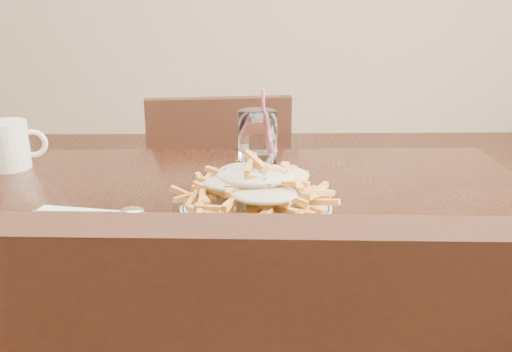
{
  "coord_description": "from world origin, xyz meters",
  "views": [
    {
      "loc": [
        0.05,
        -0.91,
        1.12
      ],
      "look_at": [
        0.06,
        -0.01,
        0.82
      ],
      "focal_mm": 40.0,
      "sensor_mm": 36.0,
      "label": 1
    }
  ],
  "objects_px": {
    "chair_far": "(219,212)",
    "coffee_mug": "(8,145)",
    "fries_plate": "(256,210)",
    "water_glass": "(258,146)",
    "loaded_fries": "(256,183)",
    "table": "(222,254)"
  },
  "relations": [
    {
      "from": "chair_far",
      "to": "coffee_mug",
      "type": "bearing_deg",
      "value": -135.26
    },
    {
      "from": "fries_plate",
      "to": "water_glass",
      "type": "distance_m",
      "value": 0.24
    },
    {
      "from": "chair_far",
      "to": "loaded_fries",
      "type": "xyz_separation_m",
      "value": [
        0.1,
        -0.69,
        0.33
      ]
    },
    {
      "from": "loaded_fries",
      "to": "coffee_mug",
      "type": "distance_m",
      "value": 0.59
    },
    {
      "from": "table",
      "to": "coffee_mug",
      "type": "relative_size",
      "value": 9.47
    },
    {
      "from": "chair_far",
      "to": "coffee_mug",
      "type": "height_order",
      "value": "coffee_mug"
    },
    {
      "from": "chair_far",
      "to": "coffee_mug",
      "type": "distance_m",
      "value": 0.67
    },
    {
      "from": "fries_plate",
      "to": "loaded_fries",
      "type": "xyz_separation_m",
      "value": [
        -0.0,
        -0.0,
        0.05
      ]
    },
    {
      "from": "fries_plate",
      "to": "loaded_fries",
      "type": "bearing_deg",
      "value": -170.54
    },
    {
      "from": "chair_far",
      "to": "water_glass",
      "type": "xyz_separation_m",
      "value": [
        0.11,
        -0.45,
        0.33
      ]
    },
    {
      "from": "water_glass",
      "to": "loaded_fries",
      "type": "bearing_deg",
      "value": -91.79
    },
    {
      "from": "chair_far",
      "to": "loaded_fries",
      "type": "relative_size",
      "value": 2.85
    },
    {
      "from": "fries_plate",
      "to": "coffee_mug",
      "type": "relative_size",
      "value": 2.1
    },
    {
      "from": "coffee_mug",
      "to": "table",
      "type": "bearing_deg",
      "value": -29.59
    },
    {
      "from": "table",
      "to": "fries_plate",
      "type": "height_order",
      "value": "fries_plate"
    },
    {
      "from": "table",
      "to": "coffee_mug",
      "type": "bearing_deg",
      "value": 150.41
    },
    {
      "from": "fries_plate",
      "to": "water_glass",
      "type": "relative_size",
      "value": 1.52
    },
    {
      "from": "chair_far",
      "to": "loaded_fries",
      "type": "bearing_deg",
      "value": -81.86
    },
    {
      "from": "fries_plate",
      "to": "table",
      "type": "bearing_deg",
      "value": 168.07
    },
    {
      "from": "table",
      "to": "chair_far",
      "type": "bearing_deg",
      "value": 93.26
    },
    {
      "from": "chair_far",
      "to": "coffee_mug",
      "type": "relative_size",
      "value": 6.62
    },
    {
      "from": "loaded_fries",
      "to": "coffee_mug",
      "type": "height_order",
      "value": "coffee_mug"
    }
  ]
}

